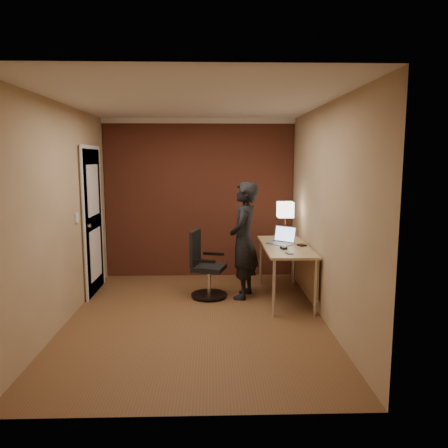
{
  "coord_description": "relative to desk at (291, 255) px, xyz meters",
  "views": [
    {
      "loc": [
        0.19,
        -4.97,
        1.87
      ],
      "look_at": [
        0.35,
        0.55,
        1.05
      ],
      "focal_mm": 35.0,
      "sensor_mm": 36.0,
      "label": 1
    }
  ],
  "objects": [
    {
      "name": "phone",
      "position": [
        -0.12,
        -0.51,
        0.13
      ],
      "size": [
        0.09,
        0.13,
        0.01
      ],
      "primitive_type": "cube",
      "rotation": [
        0.0,
        0.0,
        0.26
      ],
      "color": "black",
      "rests_on": "desk"
    },
    {
      "name": "person",
      "position": [
        -0.63,
        0.07,
        0.19
      ],
      "size": [
        0.53,
        0.66,
        1.58
      ],
      "primitive_type": "imported",
      "rotation": [
        0.0,
        0.0,
        -1.86
      ],
      "color": "black",
      "rests_on": "ground"
    },
    {
      "name": "office_chair",
      "position": [
        -1.16,
        0.09,
        -0.2
      ],
      "size": [
        0.51,
        0.56,
        0.9
      ],
      "color": "black",
      "rests_on": "ground"
    },
    {
      "name": "wallet",
      "position": [
        0.14,
        -0.04,
        0.14
      ],
      "size": [
        0.13,
        0.14,
        0.02
      ],
      "primitive_type": "cube",
      "rotation": [
        0.0,
        0.0,
        0.39
      ],
      "color": "black",
      "rests_on": "desk"
    },
    {
      "name": "desk_lamp",
      "position": [
        -0.0,
        0.5,
        0.55
      ],
      "size": [
        0.22,
        0.22,
        0.54
      ],
      "color": "silver",
      "rests_on": "desk"
    },
    {
      "name": "laptop",
      "position": [
        -0.09,
        0.14,
        0.19
      ],
      "size": [
        0.42,
        0.41,
        0.23
      ],
      "color": "silver",
      "rests_on": "desk"
    },
    {
      "name": "room",
      "position": [
        -1.53,
        0.82,
        0.77
      ],
      "size": [
        4.0,
        4.0,
        4.0
      ],
      "color": "brown",
      "rests_on": "ground"
    },
    {
      "name": "desk",
      "position": [
        0.0,
        0.0,
        0.0
      ],
      "size": [
        0.6,
        1.5,
        0.73
      ],
      "color": "tan",
      "rests_on": "ground"
    },
    {
      "name": "mouse",
      "position": [
        -0.14,
        -0.24,
        0.14
      ],
      "size": [
        0.09,
        0.11,
        0.03
      ],
      "primitive_type": "cube",
      "rotation": [
        0.0,
        0.0,
        0.34
      ],
      "color": "black",
      "rests_on": "desk"
    }
  ]
}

